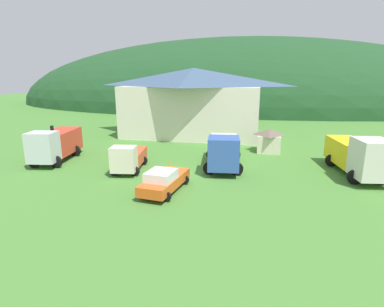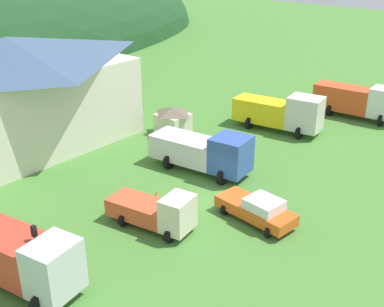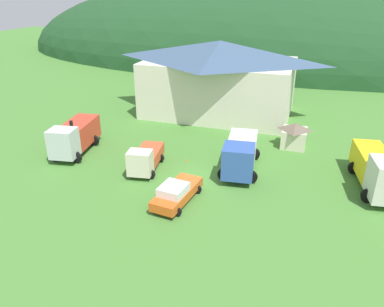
{
  "view_description": "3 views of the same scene",
  "coord_description": "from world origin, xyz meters",
  "views": [
    {
      "loc": [
        6.17,
        -23.32,
        8.01
      ],
      "look_at": [
        0.72,
        1.4,
        1.53
      ],
      "focal_mm": 28.78,
      "sensor_mm": 36.0,
      "label": 1
    },
    {
      "loc": [
        -22.01,
        -17.13,
        15.72
      ],
      "look_at": [
        1.71,
        2.91,
        1.94
      ],
      "focal_mm": 45.31,
      "sensor_mm": 36.0,
      "label": 2
    },
    {
      "loc": [
        8.49,
        -25.9,
        14.83
      ],
      "look_at": [
        -0.91,
        2.13,
        1.34
      ],
      "focal_mm": 34.59,
      "sensor_mm": 36.0,
      "label": 3
    }
  ],
  "objects": [
    {
      "name": "play_shed_cream",
      "position": [
        7.26,
        9.78,
        1.28
      ],
      "size": [
        2.54,
        2.73,
        2.49
      ],
      "color": "beige",
      "rests_on": "ground"
    },
    {
      "name": "traffic_light_west",
      "position": [
        -12.17,
        0.84,
        2.22
      ],
      "size": [
        0.2,
        0.32,
        3.56
      ],
      "color": "#4C4C51",
      "rests_on": "ground"
    },
    {
      "name": "tow_truck_silver",
      "position": [
        -12.59,
        1.6,
        1.71
      ],
      "size": [
        3.76,
        7.03,
        3.2
      ],
      "rotation": [
        0.0,
        0.0,
        -1.41
      ],
      "color": "silver",
      "rests_on": "ground"
    },
    {
      "name": "traffic_cone_near_pickup",
      "position": [
        -1.74,
        3.12,
        0.0
      ],
      "size": [
        0.36,
        0.36,
        0.59
      ],
      "primitive_type": "cone",
      "color": "orange",
      "rests_on": "ground"
    },
    {
      "name": "ground_plane",
      "position": [
        0.0,
        0.0,
        0.0
      ],
      "size": [
        200.0,
        200.0,
        0.0
      ],
      "primitive_type": "plane",
      "color": "#477F33"
    },
    {
      "name": "flatbed_truck_yellow",
      "position": [
        14.09,
        2.94,
        1.76
      ],
      "size": [
        3.76,
        8.1,
        3.45
      ],
      "rotation": [
        0.0,
        0.0,
        -1.42
      ],
      "color": "silver",
      "rests_on": "ground"
    },
    {
      "name": "depot_building",
      "position": [
        -2.67,
        17.88,
        4.59
      ],
      "size": [
        18.86,
        12.12,
        8.91
      ],
      "color": "silver",
      "rests_on": "ground"
    },
    {
      "name": "service_pickup_orange",
      "position": [
        -0.14,
        -3.81,
        0.83
      ],
      "size": [
        2.75,
        5.28,
        1.66
      ],
      "rotation": [
        0.0,
        0.0,
        -1.69
      ],
      "color": "#E2591D",
      "rests_on": "ground"
    },
    {
      "name": "box_truck_blue",
      "position": [
        3.22,
        2.94,
        1.61
      ],
      "size": [
        3.81,
        7.89,
        3.15
      ],
      "rotation": [
        0.0,
        0.0,
        -1.46
      ],
      "color": "#3356AD",
      "rests_on": "ground"
    },
    {
      "name": "heavy_rig_white",
      "position": [
        21.82,
        -0.98,
        1.78
      ],
      "size": [
        3.4,
        8.28,
        3.28
      ],
      "rotation": [
        0.0,
        0.0,
        -1.49
      ],
      "color": "white",
      "rests_on": "ground"
    },
    {
      "name": "light_truck_cream",
      "position": [
        -4.6,
        0.28,
        1.14
      ],
      "size": [
        2.97,
        5.61,
        2.44
      ],
      "rotation": [
        0.0,
        0.0,
        -1.41
      ],
      "color": "beige",
      "rests_on": "ground"
    }
  ]
}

